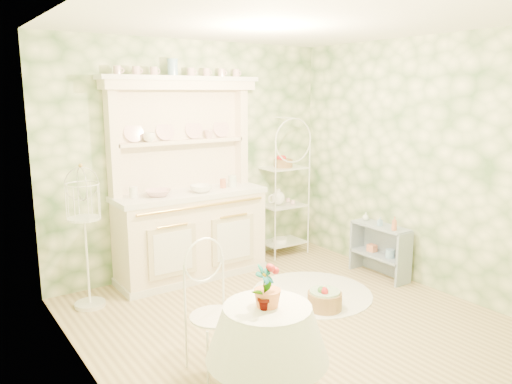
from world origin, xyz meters
TOP-DOWN VIEW (x-y plane):
  - floor at (0.00, 0.00)m, footprint 3.60×3.60m
  - ceiling at (0.00, 0.00)m, footprint 3.60×3.60m
  - wall_left at (-1.80, 0.00)m, footprint 3.60×3.60m
  - wall_right at (1.80, 0.00)m, footprint 3.60×3.60m
  - wall_back at (0.00, 1.80)m, footprint 3.60×3.60m
  - wall_front at (0.00, -1.80)m, footprint 3.60×3.60m
  - kitchen_dresser at (-0.20, 1.52)m, footprint 1.87×0.61m
  - bakers_rack at (1.20, 1.62)m, footprint 0.56×0.41m
  - side_shelf at (1.60, 0.28)m, footprint 0.29×0.71m
  - round_table at (-0.91, -0.94)m, footprint 0.67×0.67m
  - cafe_chair at (-0.99, -0.40)m, footprint 0.47×0.47m
  - birdcage_stand at (-1.44, 1.36)m, footprint 0.38×0.38m
  - floor_basket at (0.45, -0.05)m, footprint 0.33×0.33m
  - lace_rug at (0.61, 0.33)m, footprint 1.62×1.62m
  - bowl_floral at (-0.60, 1.49)m, footprint 0.37×0.37m
  - bowl_white at (-0.12, 1.42)m, footprint 0.29×0.29m
  - cup_left at (-0.60, 1.68)m, footprint 0.16×0.16m
  - cup_right at (0.14, 1.68)m, footprint 0.15×0.15m
  - potted_geranium at (-0.96, -0.98)m, footprint 0.19×0.16m
  - bottle_amber at (1.54, 0.05)m, footprint 0.08×0.08m
  - bottle_blue at (1.57, 0.27)m, footprint 0.06×0.06m
  - bottle_glass at (1.61, 0.53)m, footprint 0.09×0.09m

SIDE VIEW (x-z plane):
  - floor at x=0.00m, z-range 0.00..0.00m
  - lace_rug at x=0.61m, z-range 0.00..0.01m
  - floor_basket at x=0.45m, z-range 0.00..0.19m
  - side_shelf at x=1.60m, z-range 0.00..0.60m
  - round_table at x=-0.91m, z-range 0.00..0.71m
  - cafe_chair at x=-0.99m, z-range 0.00..0.95m
  - bottle_glass at x=1.61m, z-range 0.60..0.70m
  - bottle_blue at x=1.57m, z-range 0.60..0.70m
  - bottle_amber at x=1.54m, z-range 0.60..0.76m
  - birdcage_stand at x=-1.44m, z-range 0.00..1.55m
  - potted_geranium at x=-0.96m, z-range 0.70..1.00m
  - bakers_rack at x=1.20m, z-range 0.00..1.78m
  - bowl_floral at x=-0.60m, z-range 0.98..1.05m
  - bowl_white at x=-0.12m, z-range 0.98..1.06m
  - kitchen_dresser at x=-0.20m, z-range 0.00..2.29m
  - wall_left at x=-1.80m, z-range 1.35..1.35m
  - wall_right at x=1.80m, z-range 1.35..1.35m
  - wall_back at x=0.00m, z-range 1.35..1.35m
  - wall_front at x=0.00m, z-range 1.35..1.35m
  - cup_left at x=-0.60m, z-range 1.56..1.66m
  - cup_right at x=0.14m, z-range 1.56..1.66m
  - ceiling at x=0.00m, z-range 2.70..2.70m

